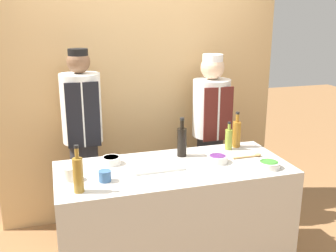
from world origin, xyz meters
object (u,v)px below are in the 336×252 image
(bottle_soy, at_px, (182,141))
(cup_cream, at_px, (70,174))
(sauce_bowl_orange, at_px, (111,160))
(cutting_board, at_px, (157,166))
(wooden_spoon, at_px, (251,156))
(bottle_oil, at_px, (229,139))
(sauce_bowl_purple, at_px, (218,159))
(chef_left, at_px, (83,139))
(bottle_vinegar, at_px, (78,174))
(cup_blue, at_px, (105,176))
(chef_right, at_px, (211,133))
(bottle_amber, at_px, (237,133))
(sauce_bowl_green, at_px, (269,164))

(bottle_soy, xyz_separation_m, cup_cream, (-0.90, -0.24, -0.08))
(sauce_bowl_orange, bearing_deg, cutting_board, -28.91)
(wooden_spoon, bearing_deg, bottle_oil, 112.21)
(bottle_oil, distance_m, wooden_spoon, 0.26)
(sauce_bowl_purple, xyz_separation_m, bottle_oil, (0.21, 0.25, 0.06))
(bottle_soy, xyz_separation_m, chef_left, (-0.74, 0.53, -0.08))
(bottle_vinegar, height_order, cup_blue, bottle_vinegar)
(cutting_board, relative_size, cup_blue, 4.35)
(bottle_oil, height_order, chef_right, chef_right)
(cutting_board, bearing_deg, sauce_bowl_orange, 151.09)
(sauce_bowl_purple, xyz_separation_m, cup_cream, (-1.12, -0.02, 0.02))
(bottle_amber, height_order, cup_blue, bottle_amber)
(sauce_bowl_purple, xyz_separation_m, bottle_vinegar, (-1.08, -0.23, 0.10))
(sauce_bowl_orange, distance_m, cutting_board, 0.36)
(bottle_amber, distance_m, wooden_spoon, 0.30)
(sauce_bowl_purple, distance_m, bottle_vinegar, 1.11)
(bottle_oil, distance_m, cup_cream, 1.36)
(sauce_bowl_green, height_order, cup_cream, cup_cream)
(wooden_spoon, relative_size, chef_left, 0.14)
(wooden_spoon, bearing_deg, bottle_soy, 159.91)
(bottle_amber, distance_m, bottle_vinegar, 1.48)
(sauce_bowl_green, distance_m, bottle_oil, 0.49)
(sauce_bowl_purple, xyz_separation_m, chef_right, (0.25, 0.75, -0.03))
(sauce_bowl_orange, distance_m, bottle_vinegar, 0.52)
(bottle_amber, bearing_deg, bottle_vinegar, -159.30)
(bottle_oil, xyz_separation_m, cup_blue, (-1.11, -0.36, -0.06))
(bottle_vinegar, distance_m, bottle_soy, 0.96)
(cup_blue, distance_m, chef_right, 1.43)
(bottle_vinegar, relative_size, cup_blue, 3.71)
(sauce_bowl_orange, xyz_separation_m, bottle_soy, (0.58, 0.01, 0.09))
(sauce_bowl_orange, bearing_deg, bottle_vinegar, -122.69)
(chef_left, bearing_deg, bottle_amber, -19.49)
(cutting_board, distance_m, cup_blue, 0.43)
(wooden_spoon, bearing_deg, chef_left, 150.34)
(bottle_oil, relative_size, bottle_vinegar, 0.76)
(bottle_amber, distance_m, bottle_soy, 0.53)
(chef_right, bearing_deg, bottle_oil, -94.98)
(sauce_bowl_purple, xyz_separation_m, wooden_spoon, (0.31, 0.02, -0.02))
(sauce_bowl_purple, relative_size, bottle_soy, 0.49)
(bottle_amber, bearing_deg, cutting_board, -161.40)
(cup_blue, bearing_deg, chef_left, 94.77)
(bottle_vinegar, distance_m, chef_left, 0.98)
(cup_cream, bearing_deg, bottle_amber, 12.50)
(bottle_vinegar, bearing_deg, sauce_bowl_orange, 57.31)
(bottle_soy, bearing_deg, bottle_vinegar, -152.68)
(chef_left, bearing_deg, chef_right, 0.01)
(sauce_bowl_green, distance_m, chef_left, 1.61)
(sauce_bowl_purple, bearing_deg, chef_left, 142.33)
(sauce_bowl_orange, height_order, cup_blue, cup_blue)
(cutting_board, relative_size, bottle_amber, 1.20)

